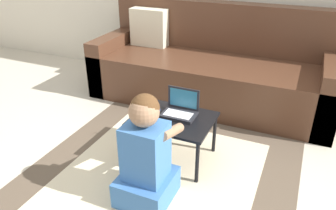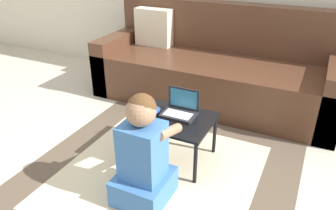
{
  "view_description": "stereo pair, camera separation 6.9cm",
  "coord_description": "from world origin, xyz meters",
  "px_view_note": "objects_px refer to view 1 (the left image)",
  "views": [
    {
      "loc": [
        0.84,
        -1.63,
        1.37
      ],
      "look_at": [
        0.06,
        0.14,
        0.38
      ],
      "focal_mm": 35.0,
      "sensor_mm": 36.0,
      "label": 1
    },
    {
      "loc": [
        0.9,
        -1.6,
        1.37
      ],
      "look_at": [
        0.06,
        0.14,
        0.38
      ],
      "focal_mm": 35.0,
      "sensor_mm": 36.0,
      "label": 2
    }
  ],
  "objects_px": {
    "laptop_desk": "(173,123)",
    "laptop": "(180,111)",
    "person_seated": "(146,157)",
    "computer_mouse": "(155,111)",
    "couch": "(210,69)"
  },
  "relations": [
    {
      "from": "couch",
      "to": "person_seated",
      "type": "height_order",
      "value": "couch"
    },
    {
      "from": "computer_mouse",
      "to": "person_seated",
      "type": "xyz_separation_m",
      "value": [
        0.15,
        -0.42,
        -0.05
      ]
    },
    {
      "from": "couch",
      "to": "computer_mouse",
      "type": "height_order",
      "value": "couch"
    },
    {
      "from": "couch",
      "to": "laptop",
      "type": "xyz_separation_m",
      "value": [
        0.09,
        -0.98,
        0.06
      ]
    },
    {
      "from": "laptop",
      "to": "person_seated",
      "type": "distance_m",
      "value": 0.48
    },
    {
      "from": "couch",
      "to": "laptop",
      "type": "height_order",
      "value": "couch"
    },
    {
      "from": "couch",
      "to": "computer_mouse",
      "type": "bearing_deg",
      "value": -93.86
    },
    {
      "from": "laptop_desk",
      "to": "couch",
      "type": "bearing_deg",
      "value": 93.51
    },
    {
      "from": "couch",
      "to": "computer_mouse",
      "type": "relative_size",
      "value": 19.21
    },
    {
      "from": "laptop",
      "to": "person_seated",
      "type": "xyz_separation_m",
      "value": [
        -0.01,
        -0.48,
        -0.06
      ]
    },
    {
      "from": "laptop_desk",
      "to": "laptop",
      "type": "bearing_deg",
      "value": 65.86
    },
    {
      "from": "laptop_desk",
      "to": "laptop",
      "type": "xyz_separation_m",
      "value": [
        0.03,
        0.06,
        0.07
      ]
    },
    {
      "from": "laptop_desk",
      "to": "laptop",
      "type": "relative_size",
      "value": 2.37
    },
    {
      "from": "laptop_desk",
      "to": "computer_mouse",
      "type": "bearing_deg",
      "value": 178.53
    },
    {
      "from": "computer_mouse",
      "to": "person_seated",
      "type": "relative_size",
      "value": 0.17
    }
  ]
}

